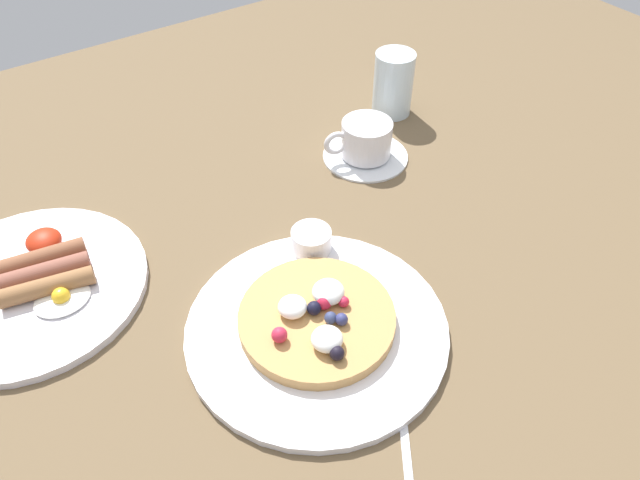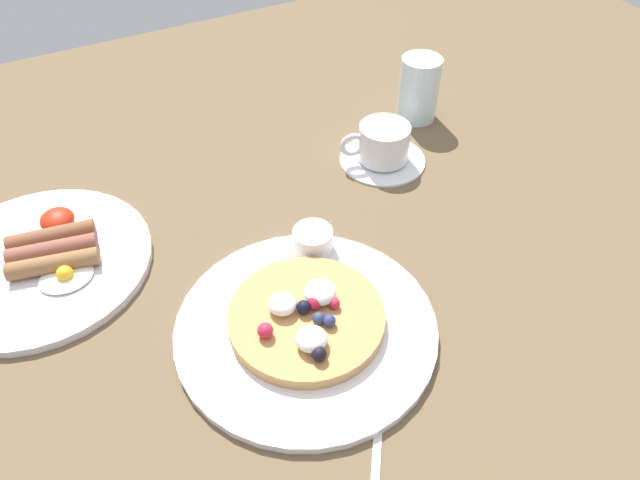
% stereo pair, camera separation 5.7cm
% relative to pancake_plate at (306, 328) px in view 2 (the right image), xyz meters
% --- Properties ---
extents(ground_plane, '(1.95, 1.51, 0.03)m').
position_rel_pancake_plate_xyz_m(ground_plane, '(0.03, 0.04, -0.02)').
color(ground_plane, brown).
extents(pancake_plate, '(0.28, 0.28, 0.01)m').
position_rel_pancake_plate_xyz_m(pancake_plate, '(0.00, 0.00, 0.00)').
color(pancake_plate, white).
rests_on(pancake_plate, ground_plane).
extents(pancake_with_berries, '(0.17, 0.17, 0.04)m').
position_rel_pancake_plate_xyz_m(pancake_with_berries, '(0.00, 0.00, 0.02)').
color(pancake_with_berries, tan).
rests_on(pancake_with_berries, pancake_plate).
extents(syrup_ramekin, '(0.05, 0.05, 0.03)m').
position_rel_pancake_plate_xyz_m(syrup_ramekin, '(0.06, 0.10, 0.02)').
color(syrup_ramekin, white).
rests_on(syrup_ramekin, pancake_plate).
extents(breakfast_plate, '(0.27, 0.27, 0.01)m').
position_rel_pancake_plate_xyz_m(breakfast_plate, '(-0.24, 0.24, 0.00)').
color(breakfast_plate, white).
rests_on(breakfast_plate, ground_plane).
extents(fried_breakfast, '(0.11, 0.14, 0.03)m').
position_rel_pancake_plate_xyz_m(fried_breakfast, '(-0.22, 0.24, 0.02)').
color(fried_breakfast, brown).
rests_on(fried_breakfast, breakfast_plate).
extents(coffee_saucer, '(0.12, 0.12, 0.01)m').
position_rel_pancake_plate_xyz_m(coffee_saucer, '(0.24, 0.22, -0.00)').
color(coffee_saucer, white).
rests_on(coffee_saucer, ground_plane).
extents(coffee_cup, '(0.10, 0.07, 0.05)m').
position_rel_pancake_plate_xyz_m(coffee_cup, '(0.24, 0.22, 0.03)').
color(coffee_cup, white).
rests_on(coffee_cup, coffee_saucer).
extents(water_glass, '(0.06, 0.06, 0.10)m').
position_rel_pancake_plate_xyz_m(water_glass, '(0.35, 0.30, 0.05)').
color(water_glass, silver).
rests_on(water_glass, ground_plane).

